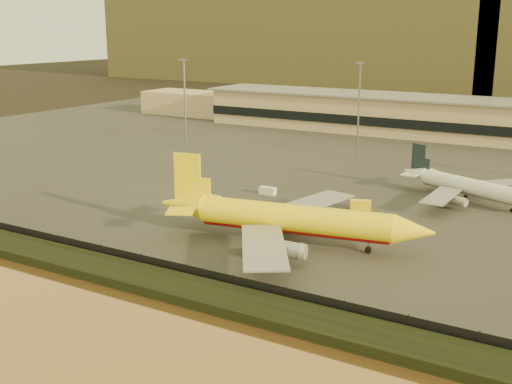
{
  "coord_description": "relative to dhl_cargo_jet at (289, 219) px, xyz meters",
  "views": [
    {
      "loc": [
        53.62,
        -80.49,
        34.85
      ],
      "look_at": [
        -1.36,
        12.0,
        6.91
      ],
      "focal_mm": 45.0,
      "sensor_mm": 36.0,
      "label": 1
    }
  ],
  "objects": [
    {
      "name": "embankment",
      "position": [
        -7.3,
        -25.05,
        -3.63
      ],
      "size": [
        320.0,
        7.0,
        1.4
      ],
      "primitive_type": "cube",
      "color": "black",
      "rests_on": "ground"
    },
    {
      "name": "tarmac",
      "position": [
        -7.3,
        86.95,
        -4.23
      ],
      "size": [
        320.0,
        220.0,
        0.2
      ],
      "primitive_type": "cube",
      "color": "#2D2D2D",
      "rests_on": "ground"
    },
    {
      "name": "white_narrowbody_jet",
      "position": [
        19.33,
        41.92,
        -1.18
      ],
      "size": [
        32.85,
        31.02,
        9.88
      ],
      "rotation": [
        0.0,
        0.0,
        -0.4
      ],
      "color": "white",
      "rests_on": "tarmac"
    },
    {
      "name": "distant_hills",
      "position": [
        -28.04,
        331.95,
        27.06
      ],
      "size": [
        470.0,
        160.0,
        70.0
      ],
      "color": "brown",
      "rests_on": "ground"
    },
    {
      "name": "dhl_cargo_jet",
      "position": [
        0.0,
        0.0,
        0.0
      ],
      "size": [
        46.22,
        44.67,
        13.84
      ],
      "rotation": [
        0.0,
        0.0,
        0.18
      ],
      "color": "yellow",
      "rests_on": "tarmac"
    },
    {
      "name": "gse_vehicle_white",
      "position": [
        -18.72,
        25.65,
        -3.34
      ],
      "size": [
        3.57,
        1.65,
        1.6
      ],
      "primitive_type": "cube",
      "rotation": [
        0.0,
        0.0,
        0.02
      ],
      "color": "white",
      "rests_on": "tarmac"
    },
    {
      "name": "perimeter_fence",
      "position": [
        -7.3,
        -21.05,
        -3.03
      ],
      "size": [
        300.0,
        0.05,
        2.2
      ],
      "primitive_type": "cube",
      "color": "black",
      "rests_on": "tarmac"
    },
    {
      "name": "terminal_building",
      "position": [
        -21.82,
        117.5,
        1.91
      ],
      "size": [
        202.0,
        25.0,
        12.6
      ],
      "color": "#C7AA8A",
      "rests_on": "tarmac"
    },
    {
      "name": "ground",
      "position": [
        -7.3,
        -8.05,
        -4.33
      ],
      "size": [
        900.0,
        900.0,
        0.0
      ],
      "primitive_type": "plane",
      "color": "black",
      "rests_on": "ground"
    },
    {
      "name": "apron_light_masts",
      "position": [
        7.7,
        66.95,
        11.37
      ],
      "size": [
        152.2,
        12.2,
        25.4
      ],
      "color": "slate",
      "rests_on": "tarmac"
    },
    {
      "name": "gse_vehicle_yellow",
      "position": [
        2.52,
        24.99,
        -3.23
      ],
      "size": [
        4.41,
        3.15,
        1.81
      ],
      "primitive_type": "cube",
      "rotation": [
        0.0,
        0.0,
        0.37
      ],
      "color": "yellow",
      "rests_on": "tarmac"
    }
  ]
}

